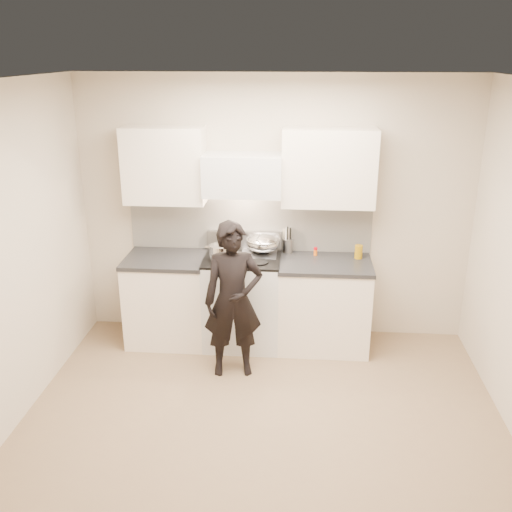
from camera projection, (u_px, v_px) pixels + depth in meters
The scene contains 11 objects.
ground_plane at pixel (261, 426), 4.66m from camera, with size 4.00×4.00×0.00m, color #80684A.
room_shell at pixel (258, 226), 4.47m from camera, with size 4.04×3.54×2.70m.
stove at pixel (243, 300), 5.86m from camera, with size 0.76×0.65×0.96m.
counter_right at pixel (324, 304), 5.80m from camera, with size 0.92×0.67×0.92m.
counter_left at pixel (168, 299), 5.92m from camera, with size 0.82×0.67×0.92m.
wok at pixel (263, 243), 5.77m from camera, with size 0.35×0.43×0.28m.
stock_pot at pixel (221, 252), 5.58m from camera, with size 0.31×0.22×0.14m.
utensil_crock at pixel (288, 245), 5.87m from camera, with size 0.10×0.10×0.27m.
spice_jar at pixel (315, 251), 5.80m from camera, with size 0.04×0.04×0.08m.
oil_glass at pixel (359, 252), 5.72m from camera, with size 0.08×0.08×0.14m.
person at pixel (233, 300), 5.21m from camera, with size 0.54×0.36×1.48m, color black.
Camera 1 is at (0.27, -3.90, 2.90)m, focal length 40.00 mm.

